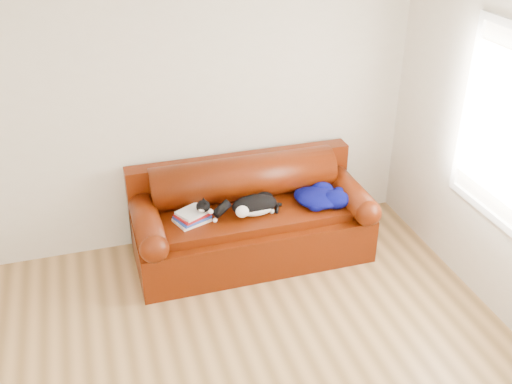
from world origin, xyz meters
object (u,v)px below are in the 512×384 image
at_px(sofa_base, 251,233).
at_px(book_stack, 193,216).
at_px(blanket, 321,196).
at_px(cat, 255,206).

relative_size(sofa_base, book_stack, 6.27).
relative_size(sofa_base, blanket, 4.04).
xyz_separation_m(book_stack, blanket, (1.17, -0.03, 0.02)).
relative_size(sofa_base, cat, 3.55).
distance_m(book_stack, blanket, 1.17).
relative_size(book_stack, cat, 0.57).
bearing_deg(book_stack, sofa_base, 5.98).
xyz_separation_m(sofa_base, cat, (0.00, -0.10, 0.34)).
height_order(book_stack, blanket, blanket).
bearing_deg(sofa_base, book_stack, -174.02).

